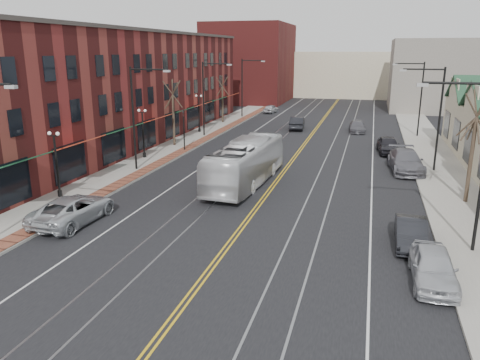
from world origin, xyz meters
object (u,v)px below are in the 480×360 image
Objects in this scene: parked_suv at (73,209)px; parked_car_c at (406,161)px; parked_car_d at (388,145)px; transit_bus at (246,163)px; parked_car_b at (411,233)px; parked_car_a at (433,267)px.

parked_suv is 0.95× the size of parked_car_c.
parked_car_d is at bearing 94.18° from parked_car_c.
transit_bus is at bearing -131.70° from parked_car_d.
parked_suv is 29.53m from parked_car_d.
parked_car_b is 0.90× the size of parked_car_d.
parked_suv is at bearing 57.63° from transit_bus.
parked_suv is (-7.30, -10.09, -0.80)m from transit_bus.
parked_car_a is at bearing -92.74° from parked_car_d.
parked_car_d is (10.13, 13.74, -0.79)m from transit_bus.
parked_car_c is 6.89m from parked_car_d.
transit_bus reaches higher than parked_suv.
parked_car_a is 1.05× the size of parked_car_b.
transit_bus is at bearing 142.22° from parked_car_b.
parked_car_d reaches higher than parked_car_a.
parked_car_a is at bearing 136.11° from transit_bus.
transit_bus reaches higher than parked_car_d.
transit_bus is 2.74× the size of parked_car_b.
parked_suv is at bearing 172.50° from parked_car_a.
transit_bus reaches higher than parked_car_c.
parked_car_c is at bearing 89.23° from parked_car_a.
parked_car_d is at bearing 91.99° from parked_car_b.
parked_car_a is at bearing -95.56° from parked_car_c.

